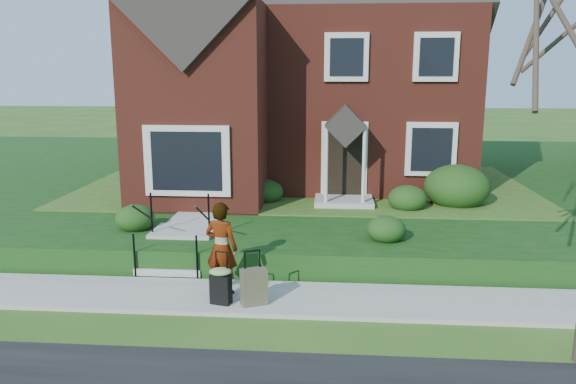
# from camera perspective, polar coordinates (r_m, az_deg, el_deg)

# --- Properties ---
(ground) EXTENTS (120.00, 120.00, 0.00)m
(ground) POSITION_cam_1_polar(r_m,az_deg,el_deg) (10.71, -0.40, -10.99)
(ground) COLOR #2D5119
(ground) RESTS_ON ground
(sidewalk) EXTENTS (60.00, 1.60, 0.08)m
(sidewalk) POSITION_cam_1_polar(r_m,az_deg,el_deg) (10.69, -0.40, -10.79)
(sidewalk) COLOR #9E9B93
(sidewalk) RESTS_ON ground
(terrace) EXTENTS (44.00, 20.00, 0.60)m
(terrace) POSITION_cam_1_polar(r_m,az_deg,el_deg) (21.32, 12.94, 1.22)
(terrace) COLOR #113A0F
(terrace) RESTS_ON ground
(walkway) EXTENTS (1.20, 6.00, 0.06)m
(walkway) POSITION_cam_1_polar(r_m,az_deg,el_deg) (15.60, -8.00, -1.26)
(walkway) COLOR #9E9B93
(walkway) RESTS_ON terrace
(main_house) EXTENTS (10.40, 10.20, 9.40)m
(main_house) POSITION_cam_1_polar(r_m,az_deg,el_deg) (19.49, 1.45, 15.20)
(main_house) COLOR maroon
(main_house) RESTS_ON terrace
(front_steps) EXTENTS (1.40, 2.02, 1.50)m
(front_steps) POSITION_cam_1_polar(r_m,az_deg,el_deg) (12.69, -11.04, -5.21)
(front_steps) COLOR #9E9B93
(front_steps) RESTS_ON ground
(foundation_shrubs) EXTENTS (10.14, 4.88, 1.25)m
(foundation_shrubs) POSITION_cam_1_polar(r_m,az_deg,el_deg) (15.22, 6.70, 0.26)
(foundation_shrubs) COLOR black
(foundation_shrubs) RESTS_ON terrace
(woman) EXTENTS (0.74, 0.59, 1.77)m
(woman) POSITION_cam_1_polar(r_m,az_deg,el_deg) (10.65, -6.77, -5.67)
(woman) COLOR #999999
(woman) RESTS_ON sidewalk
(suitcase_black) EXTENTS (0.47, 0.42, 0.98)m
(suitcase_black) POSITION_cam_1_polar(r_m,az_deg,el_deg) (10.32, -6.85, -9.24)
(suitcase_black) COLOR black
(suitcase_black) RESTS_ON sidewalk
(suitcase_olive) EXTENTS (0.53, 0.42, 1.00)m
(suitcase_olive) POSITION_cam_1_polar(r_m,az_deg,el_deg) (10.26, -3.48, -9.57)
(suitcase_olive) COLOR brown
(suitcase_olive) RESTS_ON sidewalk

